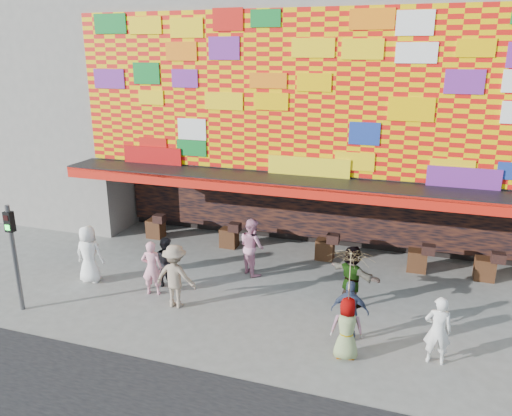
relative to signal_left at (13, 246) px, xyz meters
The scene contains 14 objects.
ground 6.64m from the signal_left, 13.61° to the left, with size 90.00×90.00×0.00m, color slate.
shop_building 11.98m from the signal_left, 57.35° to the left, with size 15.20×9.40×10.00m.
neighbor_left 12.40m from the signal_left, 125.59° to the left, with size 11.00×8.00×12.00m, color gray.
signal_left is the anchor object (origin of this frame).
ped_a 2.42m from the signal_left, 71.10° to the left, with size 0.88×0.57×1.80m, color white.
ped_b 3.70m from the signal_left, 33.79° to the left, with size 0.60×0.39×1.63m, color pink.
ped_c 4.15m from the signal_left, 40.17° to the left, with size 0.75×0.59×1.55m, color black.
ped_d 4.33m from the signal_left, 21.25° to the left, with size 1.17×0.67×1.81m, color gray.
ped_e 8.90m from the signal_left, ahead, with size 0.92×0.38×1.56m, color #384463.
ped_f 9.13m from the signal_left, 20.39° to the left, with size 1.62×0.52×1.74m, color gray.
ped_g 8.86m from the signal_left, ahead, with size 0.74×0.48×1.51m, color gray.
ped_h 10.83m from the signal_left, ahead, with size 0.60×0.39×1.64m, color white.
ped_i 6.79m from the signal_left, 39.20° to the left, with size 0.89×0.69×1.82m, color pink.
parasol 8.80m from the signal_left, ahead, with size 1.36×1.37×1.90m.
Camera 1 is at (3.81, -11.07, 6.79)m, focal length 35.00 mm.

